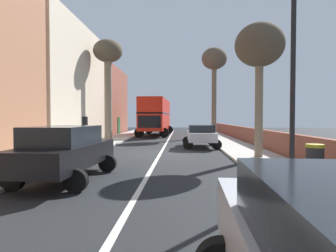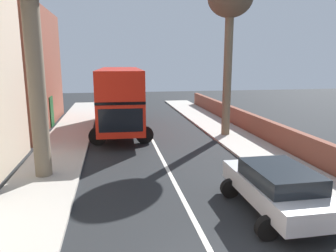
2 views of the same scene
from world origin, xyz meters
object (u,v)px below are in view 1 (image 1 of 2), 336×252
at_px(street_tree_right_3, 214,63).
at_px(street_tree_right_1, 259,48).
at_px(double_decker_bus, 156,115).
at_px(street_tree_left_4, 108,60).
at_px(parked_car_silver_right_1, 201,134).
at_px(parked_car_black_left_2, 66,150).
at_px(lamppost_right, 293,54).
at_px(litter_bin_right, 315,161).

bearing_deg(street_tree_right_3, street_tree_right_1, -88.79).
relative_size(double_decker_bus, street_tree_left_4, 1.20).
bearing_deg(parked_car_silver_right_1, double_decker_bus, 108.60).
height_order(double_decker_bus, parked_car_black_left_2, double_decker_bus).
relative_size(lamppost_right, litter_bin_right, 5.91).
bearing_deg(street_tree_left_4, street_tree_right_1, -44.63).
height_order(street_tree_right_1, street_tree_left_4, street_tree_left_4).
relative_size(street_tree_right_1, street_tree_right_3, 0.71).
xyz_separation_m(parked_car_black_left_2, street_tree_left_4, (-2.49, 14.59, 5.85)).
height_order(parked_car_black_left_2, street_tree_left_4, street_tree_left_4).
relative_size(double_decker_bus, street_tree_right_3, 1.12).
bearing_deg(street_tree_right_3, parked_car_silver_right_1, -101.74).
xyz_separation_m(parked_car_black_left_2, litter_bin_right, (7.80, 0.14, -0.32)).
relative_size(parked_car_silver_right_1, street_tree_right_3, 0.47).
xyz_separation_m(street_tree_left_4, litter_bin_right, (10.29, -14.45, -6.18)).
bearing_deg(parked_car_silver_right_1, litter_bin_right, -74.43).
bearing_deg(parked_car_black_left_2, double_decker_bus, 87.97).
relative_size(parked_car_black_left_2, litter_bin_right, 4.35).
distance_m(street_tree_right_3, street_tree_left_4, 11.04).
distance_m(street_tree_right_3, lamppost_right, 21.05).
height_order(double_decker_bus, parked_car_silver_right_1, double_decker_bus).
bearing_deg(double_decker_bus, street_tree_right_1, -69.74).
bearing_deg(parked_car_silver_right_1, parked_car_black_left_2, -116.16).
bearing_deg(parked_car_silver_right_1, street_tree_left_4, 149.58).
relative_size(street_tree_left_4, lamppost_right, 1.34).
relative_size(double_decker_bus, litter_bin_right, 9.49).
height_order(lamppost_right, litter_bin_right, lamppost_right).
distance_m(parked_car_silver_right_1, parked_car_black_left_2, 11.35).
bearing_deg(lamppost_right, street_tree_left_4, 121.43).
bearing_deg(double_decker_bus, street_tree_left_4, -112.17).
height_order(parked_car_silver_right_1, lamppost_right, lamppost_right).
bearing_deg(lamppost_right, street_tree_right_1, 83.95).
bearing_deg(double_decker_bus, parked_car_black_left_2, -92.03).
distance_m(parked_car_silver_right_1, street_tree_left_4, 10.53).
bearing_deg(litter_bin_right, street_tree_left_4, 125.46).
height_order(street_tree_right_3, litter_bin_right, street_tree_right_3).
xyz_separation_m(double_decker_bus, parked_car_black_left_2, (-0.80, -22.66, -1.37)).
xyz_separation_m(double_decker_bus, litter_bin_right, (7.00, -22.53, -1.69)).
distance_m(double_decker_bus, lamppost_right, 24.09).
xyz_separation_m(double_decker_bus, street_tree_right_3, (6.26, -2.59, 5.25)).
height_order(street_tree_right_3, street_tree_left_4, street_tree_right_3).
relative_size(parked_car_black_left_2, street_tree_right_1, 0.73).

